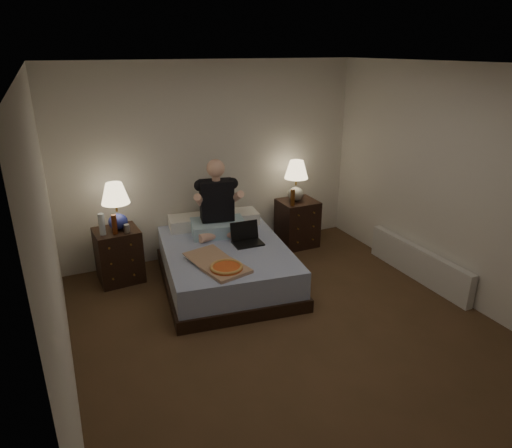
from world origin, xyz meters
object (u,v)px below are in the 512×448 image
bed (226,264)px  beer_bottle_left (114,224)px  person (217,198)px  pizza_box (226,268)px  water_bottle (102,224)px  radiator (418,263)px  lamp_left (116,207)px  lamp_right (296,181)px  nightstand_left (119,255)px  beer_bottle_right (293,197)px  nightstand_right (297,223)px  laptop (248,235)px  soda_can (127,229)px

bed → beer_bottle_left: beer_bottle_left is taller
person → pizza_box: person is taller
water_bottle → radiator: water_bottle is taller
lamp_left → radiator: bearing=-24.5°
water_bottle → beer_bottle_left: water_bottle is taller
bed → pizza_box: 0.70m
bed → water_bottle: water_bottle is taller
person → radiator: (2.07, -1.29, -0.73)m
pizza_box → lamp_left: bearing=112.6°
pizza_box → bed: bearing=56.7°
lamp_right → radiator: bearing=-60.9°
lamp_right → pizza_box: size_ratio=0.74×
nightstand_left → beer_bottle_right: 2.33m
nightstand_right → laptop: size_ratio=1.93×
lamp_right → water_bottle: 2.59m
nightstand_left → bed: bearing=-30.7°
laptop → nightstand_right: bearing=34.9°
nightstand_left → beer_bottle_right: bearing=-6.7°
bed → beer_bottle_left: bearing=165.7°
lamp_right → nightstand_left: bearing=-178.4°
lamp_right → pizza_box: (-1.51, -1.25, -0.43)m
nightstand_right → person: bearing=-171.1°
bed → pizza_box: bearing=-102.1°
beer_bottle_right → radiator: beer_bottle_right is taller
laptop → radiator: laptop is taller
lamp_left → beer_bottle_right: 2.25m
beer_bottle_right → soda_can: bearing=-179.5°
bed → radiator: 2.32m
lamp_left → person: 1.18m
lamp_right → pizza_box: bearing=-140.4°
nightstand_left → water_bottle: 0.48m
water_bottle → person: (1.35, -0.09, 0.16)m
soda_can → person: person is taller
bed → lamp_right: bearing=33.9°
pizza_box → nightstand_right: bearing=24.8°
bed → nightstand_right: (1.31, 0.61, 0.10)m
lamp_left → pizza_box: size_ratio=0.74×
nightstand_left → lamp_right: size_ratio=1.15×
bed → soda_can: 1.21m
lamp_left → soda_can: lamp_left is taller
lamp_right → radiator: size_ratio=0.35×
bed → nightstand_left: (-1.13, 0.57, 0.09)m
radiator → laptop: bearing=156.0°
lamp_left → lamp_right: lamp_right is taller
beer_bottle_right → pizza_box: 1.75m
nightstand_left → nightstand_right: size_ratio=0.98×
nightstand_right → pizza_box: (-1.53, -1.22, 0.17)m
beer_bottle_right → radiator: bearing=-53.5°
bed → person: 0.81m
nightstand_right → lamp_left: 2.48m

